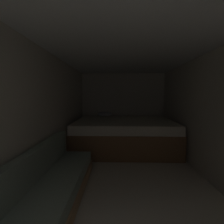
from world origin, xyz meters
name	(u,v)px	position (x,y,z in m)	size (l,w,h in m)	color
ground_plane	(128,183)	(0.00, 2.05, 0.00)	(7.53, 7.53, 0.00)	beige
wall_back	(123,106)	(0.00, 4.85, 1.07)	(2.75, 0.05, 2.14)	beige
wall_left	(44,118)	(-1.35, 2.05, 1.07)	(0.05, 5.53, 2.14)	beige
wall_right	(217,118)	(1.35, 2.05, 1.07)	(0.05, 5.53, 2.14)	beige
ceiling_slab	(130,45)	(0.00, 2.05, 2.16)	(2.75, 5.53, 0.05)	white
bed	(124,134)	(0.00, 3.83, 0.39)	(2.53, 1.89, 0.92)	brown
sofa_left	(41,201)	(-1.04, 1.23, 0.23)	(0.63, 2.72, 0.74)	tan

